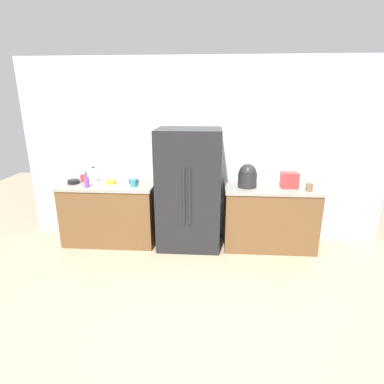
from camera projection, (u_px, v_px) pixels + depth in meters
The scene contains 15 objects.
ground_plane at pixel (196, 295), 3.52m from camera, with size 11.03×11.03×0.00m, color tan.
kitchen_back_panel at pixel (202, 151), 4.73m from camera, with size 5.52×0.10×2.72m, color silver.
counter_left at pixel (111, 213), 4.72m from camera, with size 1.38×0.67×0.92m.
counter_right at pixel (269, 217), 4.56m from camera, with size 1.33×0.67×0.92m.
refrigerator at pixel (189, 189), 4.48m from camera, with size 0.90×0.72×1.74m.
toaster at pixel (289, 180), 4.36m from camera, with size 0.24×0.18×0.22m, color red.
rice_cooker at pixel (248, 176), 4.37m from camera, with size 0.27×0.27×0.33m.
bottle_a at pixel (94, 176), 4.64m from camera, with size 0.08×0.08×0.24m.
bottle_b at pixel (87, 182), 4.39m from camera, with size 0.07×0.07×0.21m.
cup_a at pixel (134, 183), 4.43m from camera, with size 0.09×0.09×0.10m, color teal.
cup_b at pixel (309, 187), 4.21m from camera, with size 0.09×0.09×0.11m, color brown.
cup_c at pixel (83, 178), 4.70m from camera, with size 0.07×0.07×0.10m, color red.
bowl_a at pixel (111, 182), 4.59m from camera, with size 0.15×0.15×0.05m, color yellow.
bowl_b at pixel (74, 182), 4.58m from camera, with size 0.17×0.17×0.05m, color black.
bowl_c at pixel (134, 181), 4.61m from camera, with size 0.14×0.14×0.06m, color blue.
Camera 1 is at (0.17, -3.01, 2.17)m, focal length 28.93 mm.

